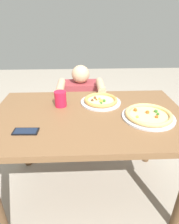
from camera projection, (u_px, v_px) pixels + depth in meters
The scene contains 7 objects.
ground_plane at pixel (89, 189), 1.69m from camera, with size 8.00×8.00×0.00m, color #9E9384.
dining_table at pixel (89, 127), 1.39m from camera, with size 1.37×0.86×0.75m.
pizza_near at pixel (148, 115), 1.29m from camera, with size 0.35×0.35×0.04m.
pizza_far at pixel (101, 101), 1.51m from camera, with size 0.31×0.31×0.04m.
drink_cup_colored at pixel (60, 99), 1.44m from camera, with size 0.09×0.09×0.12m.
cell_phone at pixel (26, 131), 1.15m from camera, with size 0.15×0.08×0.01m.
diner_seated at pixel (81, 112), 2.12m from camera, with size 0.43×0.53×0.92m.
Camera 1 is at (-0.05, -1.18, 1.39)m, focal length 30.84 mm.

